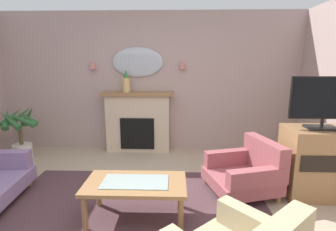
{
  "coord_description": "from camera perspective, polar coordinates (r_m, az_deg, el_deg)",
  "views": [
    {
      "loc": [
        0.49,
        -2.39,
        1.73
      ],
      "look_at": [
        0.37,
        1.39,
        0.93
      ],
      "focal_mm": 27.56,
      "sensor_mm": 36.0,
      "label": 1
    }
  ],
  "objects": [
    {
      "name": "wall_back",
      "position": [
        5.08,
        -3.74,
        7.33
      ],
      "size": [
        6.7,
        0.1,
        2.64
      ],
      "primitive_type": "cube",
      "color": "#B29993",
      "rests_on": "ground"
    },
    {
      "name": "patterned_rug",
      "position": [
        3.15,
        -7.92,
        -21.3
      ],
      "size": [
        3.2,
        2.4,
        0.01
      ],
      "primitive_type": "cube",
      "color": "#4C3338",
      "rests_on": "ground"
    },
    {
      "name": "fireplace",
      "position": [
        5.01,
        -6.63,
        -1.5
      ],
      "size": [
        1.36,
        0.36,
        1.16
      ],
      "color": "beige",
      "rests_on": "ground"
    },
    {
      "name": "mantel_vase_right",
      "position": [
        4.89,
        -9.24,
        7.32
      ],
      "size": [
        0.13,
        0.13,
        0.42
      ],
      "color": "tan",
      "rests_on": "fireplace"
    },
    {
      "name": "wall_mirror",
      "position": [
        5.01,
        -6.71,
        11.66
      ],
      "size": [
        0.96,
        0.06,
        0.56
      ],
      "primitive_type": "ellipsoid",
      "color": "#B2BCC6"
    },
    {
      "name": "wall_sconce_left",
      "position": [
        5.16,
        -16.33,
        10.72
      ],
      "size": [
        0.14,
        0.14,
        0.14
      ],
      "primitive_type": "cone",
      "color": "#D17066"
    },
    {
      "name": "wall_sconce_right",
      "position": [
        4.91,
        3.26,
        11.13
      ],
      "size": [
        0.14,
        0.14,
        0.14
      ],
      "primitive_type": "cone",
      "color": "#D17066"
    },
    {
      "name": "coffee_table",
      "position": [
        2.94,
        -7.19,
        -15.35
      ],
      "size": [
        1.1,
        0.6,
        0.45
      ],
      "color": "olive",
      "rests_on": "ground"
    },
    {
      "name": "armchair_near_fireplace",
      "position": [
        3.65,
        17.11,
        -11.58
      ],
      "size": [
        1.01,
        0.99,
        0.71
      ],
      "color": "#934C51",
      "rests_on": "ground"
    },
    {
      "name": "tv_cabinet",
      "position": [
        3.88,
        29.94,
        -8.92
      ],
      "size": [
        0.8,
        0.57,
        0.9
      ],
      "color": "olive",
      "rests_on": "ground"
    },
    {
      "name": "tv_flatscreen",
      "position": [
        3.68,
        31.37,
        2.68
      ],
      "size": [
        0.84,
        0.24,
        0.65
      ],
      "color": "black",
      "rests_on": "tv_cabinet"
    },
    {
      "name": "potted_plant_corner_palm",
      "position": [
        5.23,
        -29.96,
        -3.03
      ],
      "size": [
        0.63,
        0.63,
        0.97
      ],
      "color": "silver",
      "rests_on": "ground"
    }
  ]
}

